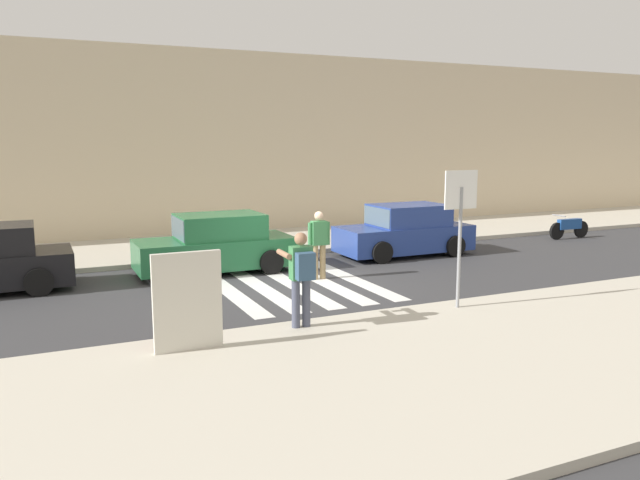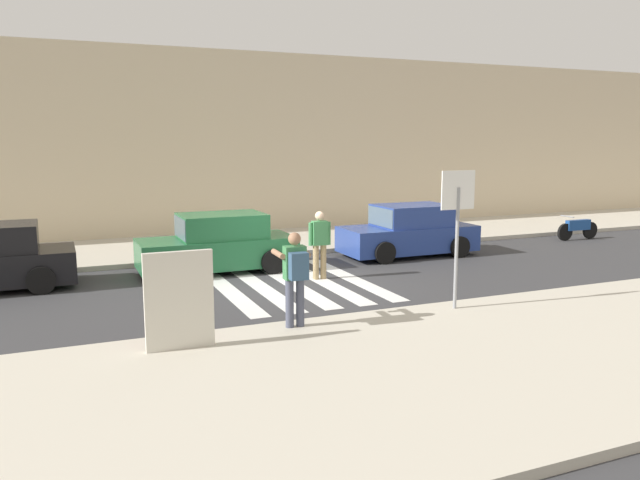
% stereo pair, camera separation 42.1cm
% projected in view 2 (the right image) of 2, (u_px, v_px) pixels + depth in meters
% --- Properties ---
extents(ground_plane, '(120.00, 120.00, 0.00)m').
position_uv_depth(ground_plane, '(294.00, 285.00, 15.11)').
color(ground_plane, '#38383A').
extents(sidewalk_near, '(60.00, 6.00, 0.14)m').
position_uv_depth(sidewalk_near, '(439.00, 367.00, 9.47)').
color(sidewalk_near, beige).
rests_on(sidewalk_near, ground).
extents(sidewalk_far, '(60.00, 4.80, 0.14)m').
position_uv_depth(sidewalk_far, '(230.00, 244.00, 20.55)').
color(sidewalk_far, beige).
rests_on(sidewalk_far, ground).
extents(building_facade_far, '(56.00, 4.00, 6.64)m').
position_uv_depth(building_facade_far, '(198.00, 144.00, 24.02)').
color(building_facade_far, beige).
rests_on(building_facade_far, ground).
extents(crosswalk_stripe_0, '(0.44, 5.20, 0.01)m').
position_uv_depth(crosswalk_stripe_0, '(228.00, 289.00, 14.67)').
color(crosswalk_stripe_0, silver).
rests_on(crosswalk_stripe_0, ground).
extents(crosswalk_stripe_1, '(0.44, 5.20, 0.01)m').
position_uv_depth(crosswalk_stripe_1, '(260.00, 286.00, 14.98)').
color(crosswalk_stripe_1, silver).
rests_on(crosswalk_stripe_1, ground).
extents(crosswalk_stripe_2, '(0.44, 5.20, 0.01)m').
position_uv_depth(crosswalk_stripe_2, '(291.00, 283.00, 15.29)').
color(crosswalk_stripe_2, silver).
rests_on(crosswalk_stripe_2, ground).
extents(crosswalk_stripe_3, '(0.44, 5.20, 0.01)m').
position_uv_depth(crosswalk_stripe_3, '(321.00, 280.00, 15.60)').
color(crosswalk_stripe_3, silver).
rests_on(crosswalk_stripe_3, ground).
extents(crosswalk_stripe_4, '(0.44, 5.20, 0.01)m').
position_uv_depth(crosswalk_stripe_4, '(350.00, 278.00, 15.91)').
color(crosswalk_stripe_4, silver).
rests_on(crosswalk_stripe_4, ground).
extents(stop_sign, '(0.76, 0.08, 2.75)m').
position_uv_depth(stop_sign, '(458.00, 209.00, 12.21)').
color(stop_sign, gray).
rests_on(stop_sign, sidewalk_near).
extents(photographer_with_backpack, '(0.61, 0.86, 1.72)m').
position_uv_depth(photographer_with_backpack, '(295.00, 271.00, 11.10)').
color(photographer_with_backpack, '#474C60').
rests_on(photographer_with_backpack, sidewalk_near).
extents(pedestrian_crossing, '(0.58, 0.27, 1.72)m').
position_uv_depth(pedestrian_crossing, '(320.00, 241.00, 15.61)').
color(pedestrian_crossing, tan).
rests_on(pedestrian_crossing, ground).
extents(parked_car_green, '(4.10, 1.92, 1.55)m').
position_uv_depth(parked_car_green, '(218.00, 245.00, 16.59)').
color(parked_car_green, '#236B3D').
rests_on(parked_car_green, ground).
extents(parked_car_blue, '(4.10, 1.92, 1.55)m').
position_uv_depth(parked_car_blue, '(409.00, 232.00, 18.87)').
color(parked_car_blue, '#284293').
rests_on(parked_car_blue, ground).
extents(motorcycle, '(1.76, 0.60, 0.87)m').
position_uv_depth(motorcycle, '(578.00, 228.00, 21.93)').
color(motorcycle, black).
rests_on(motorcycle, ground).
extents(advertising_board, '(1.10, 0.11, 1.60)m').
position_uv_depth(advertising_board, '(179.00, 300.00, 9.98)').
color(advertising_board, beige).
rests_on(advertising_board, sidewalk_near).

